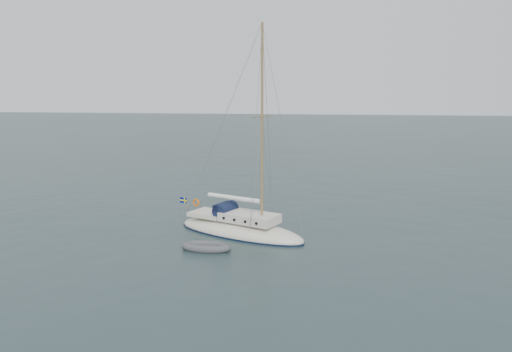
# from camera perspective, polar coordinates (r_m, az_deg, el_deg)

# --- Properties ---
(ground) EXTENTS (300.00, 300.00, 0.00)m
(ground) POSITION_cam_1_polar(r_m,az_deg,el_deg) (28.83, -1.38, -7.59)
(ground) COLOR black
(ground) RESTS_ON ground
(sailboat) EXTENTS (9.03, 2.71, 12.85)m
(sailboat) POSITION_cam_1_polar(r_m,az_deg,el_deg) (30.16, -1.80, -4.88)
(sailboat) COLOR beige
(sailboat) RESTS_ON ground
(dinghy) EXTENTS (2.81, 1.27, 0.40)m
(dinghy) POSITION_cam_1_polar(r_m,az_deg,el_deg) (27.59, -5.72, -8.07)
(dinghy) COLOR #454549
(dinghy) RESTS_ON ground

